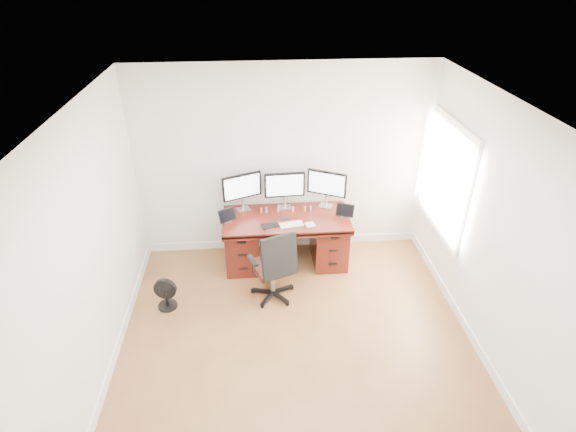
{
  "coord_description": "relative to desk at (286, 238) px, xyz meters",
  "views": [
    {
      "loc": [
        -0.39,
        -3.36,
        3.85
      ],
      "look_at": [
        0.0,
        1.5,
        0.95
      ],
      "focal_mm": 28.0,
      "sensor_mm": 36.0,
      "label": 1
    }
  ],
  "objects": [
    {
      "name": "figurine_brown",
      "position": [
        -0.33,
        0.12,
        0.39
      ],
      "size": [
        0.03,
        0.03,
        0.08
      ],
      "color": "olive",
      "rests_on": "desk"
    },
    {
      "name": "figurine_orange",
      "position": [
        0.27,
        0.12,
        0.39
      ],
      "size": [
        0.03,
        0.03,
        0.08
      ],
      "color": "#EC7C4A",
      "rests_on": "desk"
    },
    {
      "name": "phone",
      "position": [
        -0.03,
        -0.06,
        0.35
      ],
      "size": [
        0.14,
        0.09,
        0.01
      ],
      "primitive_type": "cube",
      "rotation": [
        0.0,
        0.0,
        0.14
      ],
      "color": "black",
      "rests_on": "desk"
    },
    {
      "name": "figurine_blue",
      "position": [
        -0.26,
        0.12,
        0.39
      ],
      "size": [
        0.03,
        0.03,
        0.08
      ],
      "color": "#5273DD",
      "rests_on": "desk"
    },
    {
      "name": "trackpad",
      "position": [
        0.3,
        -0.24,
        0.35
      ],
      "size": [
        0.14,
        0.14,
        0.01
      ],
      "primitive_type": "cube",
      "rotation": [
        0.0,
        0.0,
        0.23
      ],
      "color": "silver",
      "rests_on": "desk"
    },
    {
      "name": "tablet_right",
      "position": [
        0.79,
        -0.08,
        0.43
      ],
      "size": [
        0.25,
        0.15,
        0.19
      ],
      "rotation": [
        0.0,
        0.0,
        -0.39
      ],
      "color": "silver",
      "rests_on": "desk"
    },
    {
      "name": "floor_fan",
      "position": [
        -1.55,
        -0.83,
        -0.2
      ],
      "size": [
        0.28,
        0.24,
        0.41
      ],
      "rotation": [
        0.0,
        0.0,
        -0.15
      ],
      "color": "black",
      "rests_on": "ground"
    },
    {
      "name": "monitor_right",
      "position": [
        0.58,
        0.24,
        0.68
      ],
      "size": [
        0.51,
        0.27,
        0.53
      ],
      "rotation": [
        0.0,
        0.0,
        -0.46
      ],
      "color": "silver",
      "rests_on": "desk"
    },
    {
      "name": "monitor_left",
      "position": [
        -0.58,
        0.24,
        0.68
      ],
      "size": [
        0.52,
        0.24,
        0.53
      ],
      "rotation": [
        0.0,
        0.0,
        0.39
      ],
      "color": "silver",
      "rests_on": "desk"
    },
    {
      "name": "monitor_center",
      "position": [
        0.0,
        0.24,
        0.68
      ],
      "size": [
        0.55,
        0.15,
        0.53
      ],
      "rotation": [
        0.0,
        0.0,
        0.05
      ],
      "color": "silver",
      "rests_on": "desk"
    },
    {
      "name": "office_chair",
      "position": [
        -0.21,
        -0.76,
        -0.07
      ],
      "size": [
        0.7,
        0.7,
        1.02
      ],
      "rotation": [
        0.0,
        0.0,
        0.37
      ],
      "color": "black",
      "rests_on": "ground"
    },
    {
      "name": "figurine_purple",
      "position": [
        0.35,
        0.12,
        0.39
      ],
      "size": [
        0.03,
        0.03,
        0.08
      ],
      "color": "#8E67CA",
      "rests_on": "desk"
    },
    {
      "name": "back_wall",
      "position": [
        0.0,
        0.42,
        0.95
      ],
      "size": [
        4.0,
        0.1,
        2.7
      ],
      "primitive_type": "cube",
      "color": "white",
      "rests_on": "ground"
    },
    {
      "name": "figurine_pink",
      "position": [
        -0.1,
        0.12,
        0.39
      ],
      "size": [
        0.03,
        0.03,
        0.08
      ],
      "color": "pink",
      "rests_on": "desk"
    },
    {
      "name": "ground",
      "position": [
        0.0,
        -1.83,
        -0.4
      ],
      "size": [
        4.5,
        4.5,
        0.0
      ],
      "primitive_type": "plane",
      "color": "brown",
      "rests_on": "ground"
    },
    {
      "name": "tablet_left",
      "position": [
        -0.78,
        -0.08,
        0.43
      ],
      "size": [
        0.24,
        0.18,
        0.19
      ],
      "rotation": [
        0.0,
        0.0,
        0.54
      ],
      "color": "silver",
      "rests_on": "desk"
    },
    {
      "name": "figurine_yellow",
      "position": [
        0.1,
        0.12,
        0.39
      ],
      "size": [
        0.03,
        0.03,
        0.08
      ],
      "color": "tan",
      "rests_on": "desk"
    },
    {
      "name": "keyboard",
      "position": [
        0.05,
        -0.23,
        0.36
      ],
      "size": [
        0.33,
        0.19,
        0.01
      ],
      "primitive_type": "cube",
      "rotation": [
        0.0,
        0.0,
        0.19
      ],
      "color": "white",
      "rests_on": "desk"
    },
    {
      "name": "desk",
      "position": [
        0.0,
        0.0,
        0.0
      ],
      "size": [
        1.7,
        0.8,
        0.75
      ],
      "color": "#4A160E",
      "rests_on": "ground"
    },
    {
      "name": "drawing_tablet",
      "position": [
        -0.23,
        -0.22,
        0.35
      ],
      "size": [
        0.25,
        0.2,
        0.01
      ],
      "primitive_type": "cube",
      "rotation": [
        0.0,
        0.0,
        0.32
      ],
      "color": "black",
      "rests_on": "desk"
    },
    {
      "name": "right_wall",
      "position": [
        2.0,
        -1.72,
        0.95
      ],
      "size": [
        0.1,
        4.5,
        2.7
      ],
      "color": "white",
      "rests_on": "ground"
    }
  ]
}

